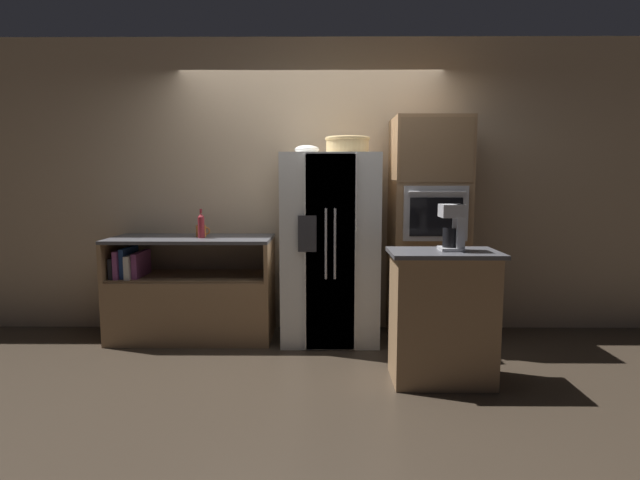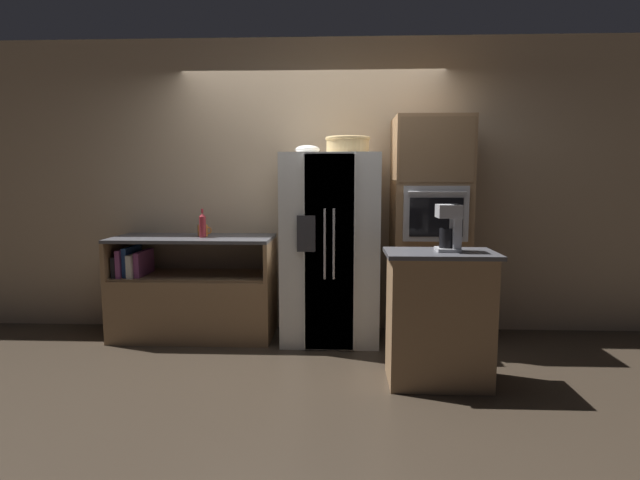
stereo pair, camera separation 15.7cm
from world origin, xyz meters
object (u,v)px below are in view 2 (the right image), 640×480
Objects in this scene: mug at (203,230)px; refrigerator at (330,248)px; fruit_bowl at (308,150)px; coffee_maker at (451,226)px; wicker_basket at (348,145)px; wall_oven at (429,230)px; bottle_tall at (203,225)px.

refrigerator is at bearing -4.56° from mug.
fruit_bowl is 1.60m from coffee_maker.
mug is at bearing 174.35° from wicker_basket.
wall_oven is 2.09m from mug.
refrigerator is at bearing 166.11° from wicker_basket.
refrigerator is 0.92m from wall_oven.
wall_oven is 9.11× the size of fruit_bowl.
wicker_basket is at bearing -5.65° from mug.
wall_oven reaches higher than coffee_maker.
coffee_maker is (0.72, -0.91, -0.63)m from wicker_basket.
fruit_bowl is at bearing 163.53° from wicker_basket.
wicker_basket is (-0.74, -0.09, 0.76)m from wall_oven.
fruit_bowl is at bearing 4.64° from bottle_tall.
fruit_bowl is 1.23m from mug.
refrigerator is at bearing -18.33° from fruit_bowl.
wicker_basket is 1.50m from bottle_tall.
wicker_basket is 1.19× the size of coffee_maker.
coffee_maker is (2.04, -0.94, 0.09)m from bottle_tall.
coffee_maker is at bearing -51.59° from wicker_basket.
wicker_basket reaches higher than bottle_tall.
wicker_basket is 2.99× the size of mug.
fruit_bowl is (-0.36, 0.11, -0.04)m from wicker_basket.
wall_oven reaches higher than bottle_tall.
wall_oven is at bearing -0.86° from fruit_bowl.
coffee_maker is (-0.02, -1.00, 0.13)m from wall_oven.
coffee_maker reaches higher than bottle_tall.
fruit_bowl is 1.67× the size of mug.
refrigerator is 0.84× the size of wall_oven.
coffee_maker is at bearing -91.33° from wall_oven.
wall_oven is (0.90, 0.05, 0.16)m from refrigerator.
refrigerator is 1.21m from mug.
bottle_tall is 2.25m from coffee_maker.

